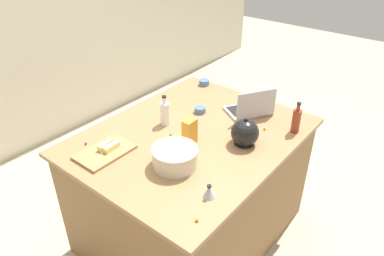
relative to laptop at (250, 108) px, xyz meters
The scene contains 22 objects.
ground_plane 1.07m from the laptop, 162.13° to the left, with size 12.00×12.00×0.00m, color #B7A88E.
wall_back 2.34m from the laptop, 102.08° to the left, with size 8.00×0.10×2.60m, color beige.
island_counter 0.71m from the laptop, 162.13° to the left, with size 1.52×1.22×0.90m.
laptop is the anchor object (origin of this frame).
mixing_bowl_large 0.81m from the laptop, behind, with size 0.27×0.27×0.12m.
bottle_vinegar 0.63m from the laptop, 141.66° to the left, with size 0.07×0.07×0.22m.
bottle_soy 0.36m from the laptop, 93.49° to the right, with size 0.06×0.06×0.22m.
kettle 0.40m from the laptop, 154.35° to the right, with size 0.21×0.18×0.20m.
cutting_board 1.09m from the laptop, 156.19° to the left, with size 0.34×0.23×0.02m, color #AD7F4C.
butter_stick_left 1.04m from the laptop, 156.45° to the left, with size 0.11×0.04×0.04m, color #F4E58C.
butter_stick_right 1.07m from the laptop, 154.46° to the left, with size 0.11×0.04×0.04m, color #F4E58C.
ramekin_small 0.61m from the laptop, 70.84° to the left, with size 0.09×0.09×0.04m, color slate.
ramekin_medium 0.37m from the laptop, 124.52° to the left, with size 0.08×0.08×0.04m, color slate.
kitchen_timer 0.95m from the laptop, 161.89° to the right, with size 0.07×0.07×0.08m.
candy_bag 0.58m from the laptop, 169.78° to the left, with size 0.09×0.06×0.17m, color gold.
candy_0 0.83m from the laptop, behind, with size 0.02×0.02×0.02m, color red.
candy_1 0.51m from the laptop, 160.00° to the left, with size 0.02×0.02×0.02m, color yellow.
candy_2 1.18m from the laptop, 148.79° to the left, with size 0.02×0.02×0.02m, color red.
candy_3 0.23m from the laptop, 123.46° to the right, with size 0.02×0.02×0.02m, color yellow.
candy_4 0.45m from the laptop, 152.38° to the right, with size 0.02×0.02×0.02m, color #CC3399.
candy_5 1.14m from the laptop, 161.85° to the right, with size 0.02×0.02×0.02m, color yellow.
candy_6 0.64m from the laptop, 156.19° to the left, with size 0.01×0.01×0.01m, color green.
Camera 1 is at (-1.58, -1.28, 2.19)m, focal length 33.70 mm.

